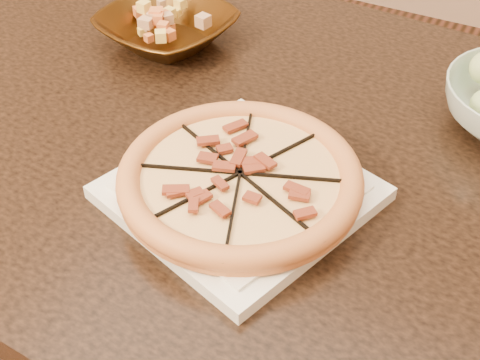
{
  "coord_description": "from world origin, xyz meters",
  "views": [
    {
      "loc": [
        0.46,
        -0.6,
        1.31
      ],
      "look_at": [
        0.18,
        -0.06,
        0.78
      ],
      "focal_mm": 50.0,
      "sensor_mm": 36.0,
      "label": 1
    }
  ],
  "objects_px": {
    "dining_table": "(237,184)",
    "pizza": "(240,177)",
    "plate": "(240,192)",
    "bronze_bowl": "(167,29)"
  },
  "relations": [
    {
      "from": "dining_table",
      "to": "pizza",
      "type": "relative_size",
      "value": 4.68
    },
    {
      "from": "plate",
      "to": "pizza",
      "type": "distance_m",
      "value": 0.02
    },
    {
      "from": "dining_table",
      "to": "plate",
      "type": "bearing_deg",
      "value": -60.67
    },
    {
      "from": "plate",
      "to": "bronze_bowl",
      "type": "distance_m",
      "value": 0.4
    },
    {
      "from": "dining_table",
      "to": "bronze_bowl",
      "type": "height_order",
      "value": "bronze_bowl"
    },
    {
      "from": "plate",
      "to": "dining_table",
      "type": "bearing_deg",
      "value": 119.33
    },
    {
      "from": "pizza",
      "to": "bronze_bowl",
      "type": "bearing_deg",
      "value": 135.25
    },
    {
      "from": "dining_table",
      "to": "plate",
      "type": "relative_size",
      "value": 4.08
    },
    {
      "from": "plate",
      "to": "bronze_bowl",
      "type": "bearing_deg",
      "value": 135.25
    },
    {
      "from": "plate",
      "to": "pizza",
      "type": "relative_size",
      "value": 1.15
    }
  ]
}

